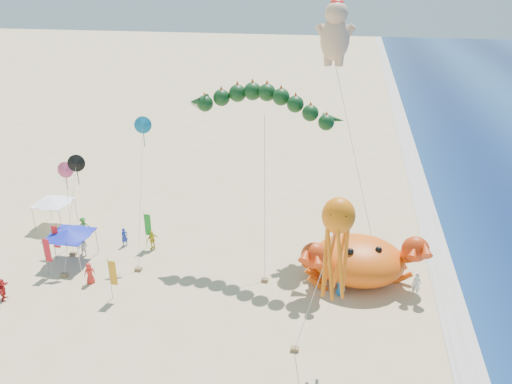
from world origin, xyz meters
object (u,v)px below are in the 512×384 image
at_px(cherub_kite, 335,32).
at_px(canopy_blue, 69,233).
at_px(dragon_kite, 262,108).
at_px(octopus_kite, 336,241).
at_px(crab_inflatable, 358,259).
at_px(canopy_white, 53,201).

relative_size(cherub_kite, canopy_blue, 5.73).
bearing_deg(dragon_kite, cherub_kite, 47.33).
xyz_separation_m(dragon_kite, canopy_blue, (-14.33, -4.48, -9.42)).
distance_m(octopus_kite, canopy_blue, 22.41).
relative_size(crab_inflatable, dragon_kite, 0.70).
distance_m(cherub_kite, octopus_kite, 19.15).
bearing_deg(dragon_kite, octopus_kite, -62.65).
distance_m(crab_inflatable, cherub_kite, 17.34).
distance_m(cherub_kite, canopy_white, 27.97).
bearing_deg(canopy_blue, dragon_kite, 17.36).
xyz_separation_m(crab_inflatable, canopy_white, (-26.57, 3.75, 0.67)).
xyz_separation_m(dragon_kite, octopus_kite, (6.12, -11.82, -3.89)).
height_order(cherub_kite, canopy_blue, cherub_kite).
bearing_deg(canopy_white, octopus_kite, -26.58).
height_order(canopy_blue, canopy_white, same).
bearing_deg(octopus_kite, canopy_blue, 160.24).
bearing_deg(crab_inflatable, octopus_kite, -100.19).
relative_size(octopus_kite, canopy_white, 3.36).
bearing_deg(cherub_kite, dragon_kite, -132.67).
xyz_separation_m(crab_inflatable, dragon_kite, (-7.69, 3.07, 10.09)).
bearing_deg(crab_inflatable, canopy_white, 171.96).
height_order(crab_inflatable, octopus_kite, octopus_kite).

